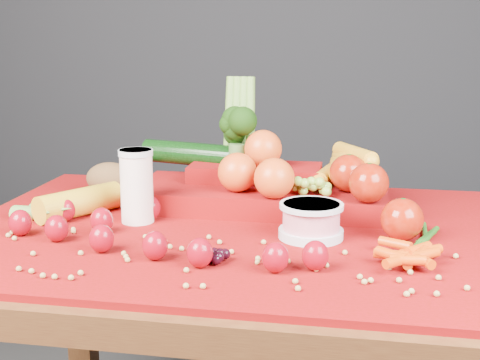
% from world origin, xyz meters
% --- Properties ---
extents(table, '(1.10, 0.80, 0.75)m').
position_xyz_m(table, '(0.00, 0.00, 0.66)').
color(table, '#38190C').
rests_on(table, ground).
extents(red_cloth, '(1.05, 0.75, 0.01)m').
position_xyz_m(red_cloth, '(0.00, 0.00, 0.76)').
color(red_cloth, maroon).
rests_on(red_cloth, table).
extents(milk_glass, '(0.07, 0.07, 0.14)m').
position_xyz_m(milk_glass, '(-0.20, 0.00, 0.84)').
color(milk_glass, white).
rests_on(milk_glass, red_cloth).
extents(yogurt_bowl, '(0.12, 0.12, 0.06)m').
position_xyz_m(yogurt_bowl, '(0.14, -0.04, 0.80)').
color(yogurt_bowl, silver).
rests_on(yogurt_bowl, red_cloth).
extents(strawberry_scatter, '(0.58, 0.28, 0.05)m').
position_xyz_m(strawberry_scatter, '(-0.15, -0.14, 0.79)').
color(strawberry_scatter, '#8C000C').
rests_on(strawberry_scatter, red_cloth).
extents(dark_grape_cluster, '(0.06, 0.05, 0.03)m').
position_xyz_m(dark_grape_cluster, '(-0.01, -0.19, 0.78)').
color(dark_grape_cluster, black).
rests_on(dark_grape_cluster, red_cloth).
extents(soybean_scatter, '(0.84, 0.24, 0.01)m').
position_xyz_m(soybean_scatter, '(0.00, -0.20, 0.77)').
color(soybean_scatter, tan).
rests_on(soybean_scatter, red_cloth).
extents(corn_ear, '(0.25, 0.27, 0.06)m').
position_xyz_m(corn_ear, '(-0.36, -0.01, 0.78)').
color(corn_ear, gold).
rests_on(corn_ear, red_cloth).
extents(potato, '(0.11, 0.08, 0.07)m').
position_xyz_m(potato, '(-0.33, 0.19, 0.80)').
color(potato, brown).
rests_on(potato, red_cloth).
extents(baby_carrot_pile, '(0.17, 0.17, 0.03)m').
position_xyz_m(baby_carrot_pile, '(0.29, -0.14, 0.78)').
color(baby_carrot_pile, '#CB3E07').
rests_on(baby_carrot_pile, red_cloth).
extents(green_bean_pile, '(0.14, 0.12, 0.01)m').
position_xyz_m(green_bean_pile, '(0.33, -0.01, 0.77)').
color(green_bean_pile, '#1E5613').
rests_on(green_bean_pile, red_cloth).
extents(produce_mound, '(0.61, 0.36, 0.27)m').
position_xyz_m(produce_mound, '(0.04, 0.15, 0.82)').
color(produce_mound, maroon).
rests_on(produce_mound, red_cloth).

